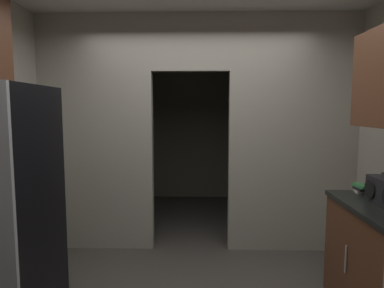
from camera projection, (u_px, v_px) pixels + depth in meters
kitchen_partition at (199, 128)px, 3.90m from camera, size 3.64×0.12×2.71m
adjoining_room_shell at (198, 127)px, 5.61m from camera, size 3.64×2.44×2.71m
book_stack at (362, 188)px, 2.94m from camera, size 0.13×0.17×0.07m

